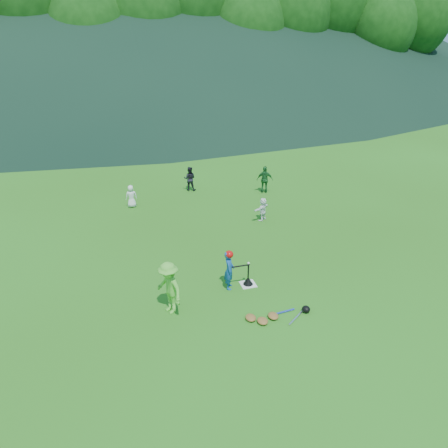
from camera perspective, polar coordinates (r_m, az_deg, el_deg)
The scene contains 14 objects.
ground at distance 13.24m, azimuth 3.15°, elevation -7.90°, with size 120.00×120.00×0.00m, color #285E15.
home_plate at distance 13.23m, azimuth 3.15°, elevation -7.87°, with size 0.45×0.45×0.02m, color silver.
baseball at distance 12.86m, azimuth 3.22°, elevation -5.13°, with size 0.08×0.08×0.08m, color white.
batter_child at distance 12.77m, azimuth 0.67°, elevation -6.03°, with size 0.44×0.29×1.20m, color #164997.
adult_coach at distance 11.78m, azimuth -7.20°, elevation -8.28°, with size 0.97×0.56×1.50m, color #5BBD37.
fielder_a at distance 18.88m, azimuth -12.02°, elevation 3.56°, with size 0.47×0.31×0.96m, color silver.
fielder_b at distance 20.43m, azimuth -4.51°, elevation 5.93°, with size 0.55×0.43×1.13m, color black.
fielder_c at distance 20.14m, azimuth 5.36°, elevation 5.79°, with size 0.73×0.31×1.25m, color #1A5825.
fielder_d at distance 17.28m, azimuth 5.09°, elevation 1.95°, with size 0.87×0.28×0.93m, color white.
batting_tee at distance 13.17m, azimuth 3.16°, elevation -7.43°, with size 0.30×0.30×0.68m.
batter_gear at distance 12.53m, azimuth 0.80°, elevation -4.11°, with size 0.73×0.26×0.56m.
equipment_pile at distance 11.90m, azimuth 6.47°, elevation -11.86°, with size 1.80×0.73×0.19m.
outfield_fence at distance 39.18m, azimuth -11.19°, elevation 14.85°, with size 70.07×0.08×1.33m.
tree_line at distance 44.48m, azimuth -12.72°, elevation 25.61°, with size 70.04×11.40×14.82m.
Camera 1 is at (-3.90, -10.45, 7.14)m, focal length 35.00 mm.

